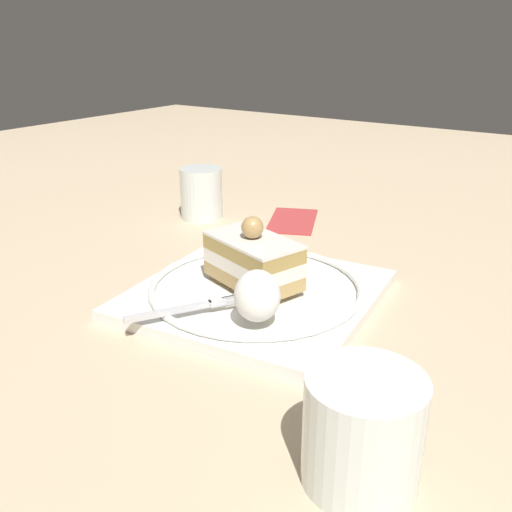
% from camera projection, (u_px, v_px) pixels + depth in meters
% --- Properties ---
extents(ground_plane, '(2.40, 2.40, 0.00)m').
position_uv_depth(ground_plane, '(266.00, 298.00, 0.59)').
color(ground_plane, '#CFB692').
extents(dessert_plate, '(0.26, 0.26, 0.02)m').
position_uv_depth(dessert_plate, '(256.00, 292.00, 0.58)').
color(dessert_plate, white).
rests_on(dessert_plate, ground_plane).
extents(cake_slice, '(0.11, 0.08, 0.07)m').
position_uv_depth(cake_slice, '(253.00, 259.00, 0.57)').
color(cake_slice, tan).
rests_on(cake_slice, dessert_plate).
extents(whipped_cream_dollop, '(0.04, 0.04, 0.05)m').
position_uv_depth(whipped_cream_dollop, '(257.00, 296.00, 0.49)').
color(whipped_cream_dollop, white).
rests_on(whipped_cream_dollop, dessert_plate).
extents(fork, '(0.07, 0.11, 0.00)m').
position_uv_depth(fork, '(196.00, 306.00, 0.52)').
color(fork, silver).
rests_on(fork, dessert_plate).
extents(drink_glass_near, '(0.06, 0.06, 0.07)m').
position_uv_depth(drink_glass_near, '(202.00, 195.00, 0.83)').
color(drink_glass_near, white).
rests_on(drink_glass_near, ground_plane).
extents(drink_glass_far, '(0.07, 0.07, 0.07)m').
position_uv_depth(drink_glass_far, '(363.00, 433.00, 0.34)').
color(drink_glass_far, white).
rests_on(drink_glass_far, ground_plane).
extents(folded_napkin, '(0.11, 0.13, 0.00)m').
position_uv_depth(folded_napkin, '(293.00, 220.00, 0.82)').
color(folded_napkin, '#B33838').
rests_on(folded_napkin, ground_plane).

